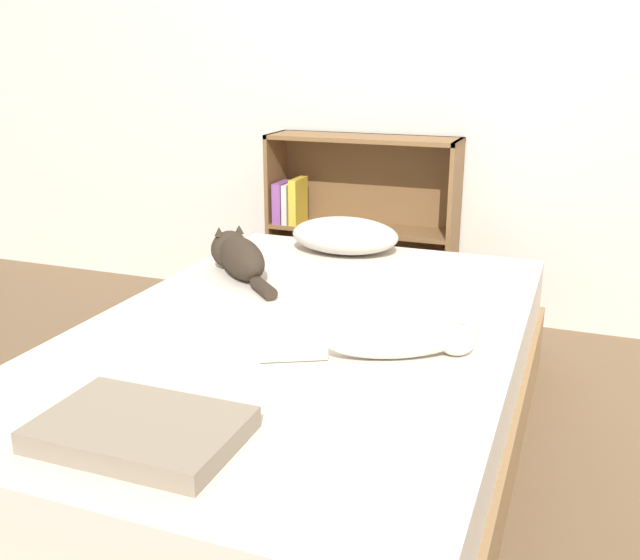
# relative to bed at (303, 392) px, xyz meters

# --- Properties ---
(ground_plane) EXTENTS (8.00, 8.00, 0.00)m
(ground_plane) POSITION_rel_bed_xyz_m (0.00, 0.00, -0.22)
(ground_plane) COLOR brown
(wall_back) EXTENTS (8.00, 0.06, 2.50)m
(wall_back) POSITION_rel_bed_xyz_m (0.00, 1.49, 1.03)
(wall_back) COLOR silver
(wall_back) RESTS_ON ground_plane
(bed) EXTENTS (1.34, 2.08, 0.45)m
(bed) POSITION_rel_bed_xyz_m (0.00, 0.00, 0.00)
(bed) COLOR #99754C
(bed) RESTS_ON ground_plane
(pillow) EXTENTS (0.46, 0.33, 0.15)m
(pillow) POSITION_rel_bed_xyz_m (-0.15, 0.85, 0.30)
(pillow) COLOR beige
(pillow) RESTS_ON bed
(cat_light) EXTENTS (0.56, 0.35, 0.15)m
(cat_light) POSITION_rel_bed_xyz_m (0.35, -0.12, 0.29)
(cat_light) COLOR white
(cat_light) RESTS_ON bed
(cat_dark) EXTENTS (0.41, 0.40, 0.17)m
(cat_dark) POSITION_rel_bed_xyz_m (-0.42, 0.40, 0.30)
(cat_dark) COLOR #33281E
(cat_dark) RESTS_ON bed
(bookshelf) EXTENTS (0.91, 0.26, 0.89)m
(bookshelf) POSITION_rel_bed_xyz_m (-0.26, 1.36, 0.23)
(bookshelf) COLOR brown
(bookshelf) RESTS_ON ground_plane
(blanket_fold) EXTENTS (0.44, 0.29, 0.05)m
(blanket_fold) POSITION_rel_bed_xyz_m (-0.07, -0.76, 0.26)
(blanket_fold) COLOR gray
(blanket_fold) RESTS_ON bed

